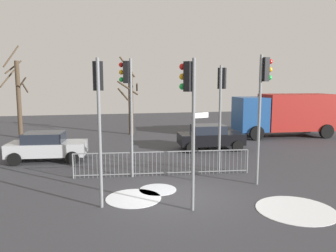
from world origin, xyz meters
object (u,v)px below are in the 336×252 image
Objects in this scene: car_black_trailing at (210,137)px; bare_tree_centre at (130,101)px; traffic_light_mid_left at (128,91)px; direction_sign_post at (194,140)px; traffic_light_foreground_right at (263,91)px; car_silver_near at (47,146)px; traffic_light_mid_right at (99,99)px; delivery_truck at (284,113)px; traffic_light_foreground_left at (190,100)px; bare_tree_left at (18,96)px; traffic_light_rear_left at (221,95)px.

car_black_trailing is 0.67× the size of bare_tree_centre.
direction_sign_post is (2.55, -1.04, -1.93)m from traffic_light_mid_left.
car_silver_near is (-8.79, 5.72, -2.90)m from traffic_light_foreground_right.
traffic_light_mid_right is 14.39m from bare_tree_centre.
car_silver_near is at bearing 17.77° from delivery_truck.
bare_tree_centre is (-0.35, 15.04, -0.88)m from traffic_light_foreground_left.
traffic_light_mid_left is (-4.96, 2.08, -0.05)m from traffic_light_foreground_right.
traffic_light_mid_right reaches higher than delivery_truck.
bare_tree_left reaches higher than bare_tree_centre.
bare_tree_left reaches higher than car_silver_near.
traffic_light_foreground_left is 0.94× the size of traffic_light_foreground_right.
traffic_light_rear_left is at bearing -46.76° from bare_tree_left.
traffic_light_rear_left reaches higher than delivery_truck.
traffic_light_mid_left is 1.64× the size of direction_sign_post.
traffic_light_foreground_left is 0.95× the size of traffic_light_mid_left.
bare_tree_left is at bearing 116.50° from car_silver_near.
delivery_truck is 1.09× the size of bare_tree_left.
traffic_light_foreground_right is 17.75m from bare_tree_left.
traffic_light_foreground_right is 1.06× the size of traffic_light_mid_right.
bare_tree_centre is at bearing 61.69° from car_silver_near.
traffic_light_rear_left is at bearing 29.86° from traffic_light_mid_right.
direction_sign_post is at bearing 29.93° from traffic_light_foreground_left.
traffic_light_rear_left is 4.03m from traffic_light_mid_left.
bare_tree_centre reaches higher than traffic_light_foreground_right.
bare_tree_left is at bearing -7.37° from delivery_truck.
traffic_light_rear_left is at bearing -20.26° from car_silver_near.
traffic_light_foreground_right is at bearing -39.41° from direction_sign_post.
bare_tree_left is at bearing -150.47° from traffic_light_foreground_right.
traffic_light_foreground_right reaches higher than traffic_light_mid_right.
bare_tree_centre is (1.17, 11.06, -1.04)m from traffic_light_mid_left.
bare_tree_left reaches higher than traffic_light_rear_left.
car_black_trailing is at bearing 50.73° from traffic_light_mid_right.
car_silver_near is (-6.38, 4.68, -0.93)m from direction_sign_post.
traffic_light_mid_right reaches higher than car_black_trailing.
delivery_truck reaches higher than direction_sign_post.
car_black_trailing is 7.83m from bare_tree_centre.
car_black_trailing is 13.87m from bare_tree_left.
delivery_truck is at bearing 28.01° from car_black_trailing.
traffic_light_rear_left is 11.45m from delivery_truck.
traffic_light_foreground_right is at bearing 57.46° from delivery_truck.
bare_tree_left is (-5.54, 14.37, -0.47)m from traffic_light_mid_right.
bare_tree_centre is (-10.87, 3.24, 0.84)m from delivery_truck.
traffic_light_rear_left is 2.13m from traffic_light_foreground_right.
traffic_light_rear_left is 1.56× the size of direction_sign_post.
car_black_trailing is 7.58m from delivery_truck.
bare_tree_centre reaches higher than traffic_light_foreground_left.
car_black_trailing is (0.28, 6.70, -2.90)m from traffic_light_foreground_right.
traffic_light_rear_left is 9.13m from car_silver_near.
traffic_light_rear_left is at bearing 15.90° from traffic_light_foreground_left.
traffic_light_mid_left is (-4.02, 0.17, 0.17)m from traffic_light_rear_left.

